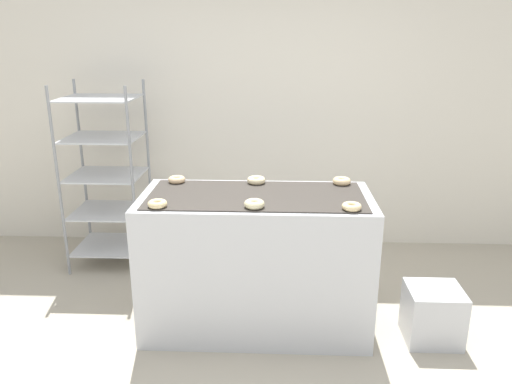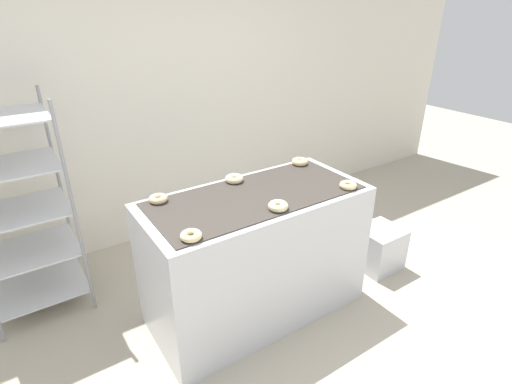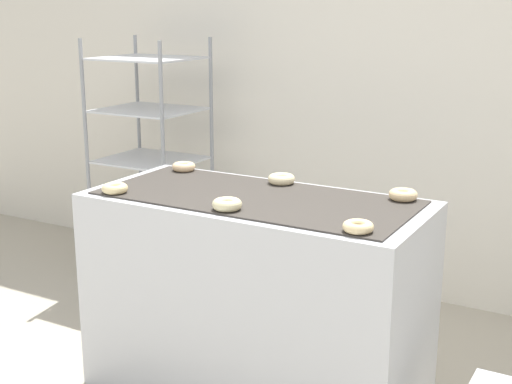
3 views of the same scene
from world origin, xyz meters
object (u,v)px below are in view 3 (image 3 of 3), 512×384
Objects in this scene: donut_near_left at (115,188)px; donut_far_right at (403,195)px; donut_near_center at (227,204)px; donut_far_center at (281,179)px; fryer_machine at (256,297)px; baking_rack_cart at (151,160)px; donut_near_right at (358,227)px; donut_far_left at (184,167)px.

donut_far_right reaches higher than donut_near_left.
donut_far_center is at bearing 91.08° from donut_near_center.
fryer_machine is 0.96× the size of baking_rack_cart.
donut_near_right reaches higher than fryer_machine.
baking_rack_cart reaches higher than donut_far_left.
donut_near_center is 0.51m from donut_far_center.
donut_near_center is at bearing -88.92° from donut_far_center.
donut_far_left is at bearing 138.68° from donut_near_center.
fryer_machine is at bearing -35.62° from baking_rack_cart.
donut_near_center is (1.34, -1.20, 0.18)m from baking_rack_cart.
baking_rack_cart is 12.70× the size of donut_far_right.
donut_far_left reaches higher than donut_near_left.
donut_far_left is at bearing 155.65° from fryer_machine.
baking_rack_cart is 12.67× the size of donut_near_center.
donut_near_center is at bearing -90.05° from fryer_machine.
donut_far_right is at bearing 89.67° from donut_near_right.
fryer_machine is 0.57m from donut_far_center.
baking_rack_cart is at bearing 137.97° from donut_near_center.
baking_rack_cart is 1.81m from donut_near_center.
baking_rack_cart reaches higher than donut_near_right.
donut_near_center is 1.06× the size of donut_near_right.
donut_far_right is at bearing 24.32° from fryer_machine.
donut_near_right is 0.95× the size of donut_far_right.
donut_far_center is at bearing -179.78° from donut_far_right.
donut_near_center is at bearing -41.32° from donut_far_left.
donut_far_right reaches higher than donut_far_left.
baking_rack_cart is 13.39× the size of donut_near_right.
baking_rack_cart is 13.32× the size of donut_far_left.
fryer_machine is 1.68m from baking_rack_cart.
donut_far_right is at bearing 40.92° from donut_near_center.
donut_far_left is 0.92× the size of donut_far_center.
donut_near_right is 0.99× the size of donut_far_left.
donut_near_left is (0.74, -1.22, 0.18)m from baking_rack_cart.
baking_rack_cart is at bearing 152.47° from donut_far_center.
donut_near_right is (0.59, -0.01, -0.00)m from donut_near_center.
donut_near_center is at bearing 178.83° from donut_near_right.
donut_near_center is at bearing 1.41° from donut_near_left.
donut_far_right is (1.19, 0.53, 0.00)m from donut_near_left.
donut_near_center reaches higher than fryer_machine.
donut_far_center is at bearing -27.53° from baking_rack_cart.
baking_rack_cart is 2.29m from donut_near_right.
donut_near_left is 0.60m from donut_near_center.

